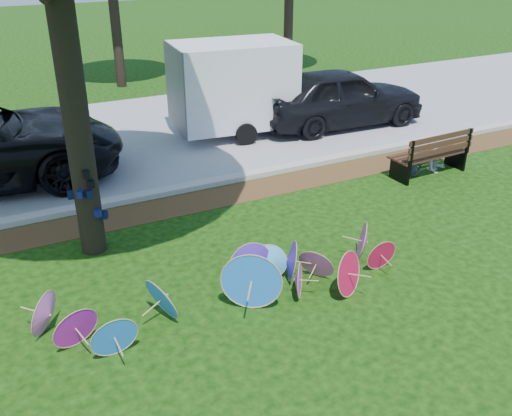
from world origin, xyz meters
The scene contains 10 objects.
ground centered at (0.00, 0.00, 0.00)m, with size 90.00×90.00×0.00m, color black.
mulch_strip centered at (0.00, 4.50, 0.01)m, with size 90.00×1.00×0.01m, color #472D16.
curb centered at (0.00, 5.20, 0.06)m, with size 90.00×0.30×0.12m, color #B7B5AD.
street centered at (0.00, 9.35, 0.01)m, with size 90.00×8.00×0.01m, color gray.
parasol_pile centered at (-0.30, 0.79, 0.37)m, with size 5.90×1.71×0.96m.
dark_pickup centered at (6.14, 7.61, 0.86)m, with size 2.03×5.04×1.72m, color black.
cargo_trailer centered at (3.02, 8.33, 1.43)m, with size 3.22×2.04×2.86m, color white.
park_bench centered at (5.84, 3.51, 0.53)m, with size 2.02×0.77×1.06m, color black, non-canonical shape.
person_left centered at (5.49, 3.56, 0.57)m, with size 0.42×0.27×1.15m, color #333746.
person_right centered at (6.19, 3.56, 0.53)m, with size 0.52×0.40×1.07m, color #B3B2BB.
Camera 1 is at (-3.55, -5.92, 5.20)m, focal length 40.00 mm.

